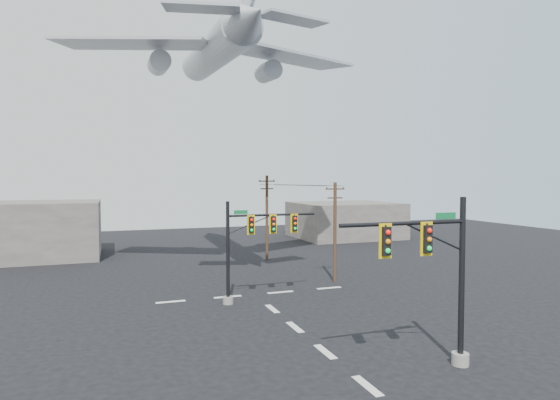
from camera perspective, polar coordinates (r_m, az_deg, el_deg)
name	(u,v)px	position (r m, az deg, el deg)	size (l,w,h in m)	color
ground	(325,352)	(24.04, 5.53, -17.94)	(120.00, 120.00, 0.00)	black
lane_markings	(287,320)	(28.70, 0.82, -14.47)	(14.00, 21.20, 0.01)	beige
signal_mast_near	(439,279)	(21.92, 18.78, -9.07)	(6.51, 0.84, 7.63)	gray
signal_mast_far	(251,245)	(32.01, -3.57, -5.52)	(6.66, 0.76, 6.93)	gray
utility_pole_a	(335,230)	(38.41, 6.71, -3.65)	(1.63, 0.27, 8.15)	#422A1C
utility_pole_b	(267,216)	(48.73, -1.61, -1.92)	(1.78, 0.30, 8.79)	#422A1C
power_lines	(297,185)	(43.27, 2.06, 1.83)	(3.45, 11.99, 0.03)	black
airliner	(215,51)	(43.66, -7.94, 17.53)	(27.06, 28.32, 7.41)	#ADB1B9
building_left	(8,231)	(56.57, -30.26, -3.27)	(18.00, 10.00, 6.00)	slate
building_right	(345,220)	(68.40, 7.89, -2.41)	(14.00, 12.00, 5.00)	slate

